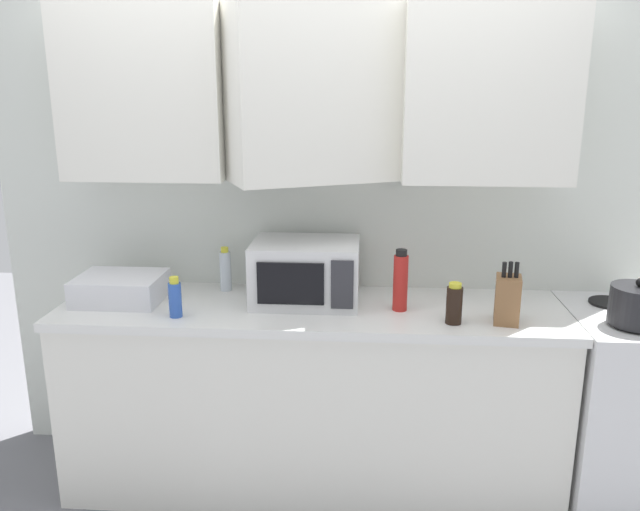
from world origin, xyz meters
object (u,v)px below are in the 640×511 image
object	(u,v)px
knife_block	(507,299)
bottle_clear_tall	(225,270)
microwave	(306,272)
dish_rack	(120,288)
bottle_blue_cleaner	(175,298)
bottle_soy_dark	(454,304)
kettle	(637,305)
bottle_red_sauce	(400,281)

from	to	relation	value
knife_block	bottle_clear_tall	world-z (taller)	knife_block
microwave	dish_rack	bearing A→B (deg)	-176.20
bottle_blue_cleaner	bottle_soy_dark	bearing A→B (deg)	0.45
kettle	dish_rack	size ratio (longest dim) A/B	0.58
bottle_clear_tall	bottle_red_sauce	bearing A→B (deg)	-14.96
bottle_red_sauce	bottle_clear_tall	bearing A→B (deg)	165.04
dish_rack	bottle_soy_dark	bearing A→B (deg)	-6.77
bottle_soy_dark	dish_rack	bearing A→B (deg)	173.23
knife_block	bottle_soy_dark	bearing A→B (deg)	-173.82
microwave	bottle_clear_tall	xyz separation A→B (m)	(-0.40, 0.13, -0.04)
kettle	dish_rack	xyz separation A→B (m)	(-2.23, 0.16, -0.03)
kettle	bottle_blue_cleaner	bearing A→B (deg)	-179.22
knife_block	bottle_clear_tall	bearing A→B (deg)	164.79
knife_block	bottle_clear_tall	xyz separation A→B (m)	(-1.26, 0.34, -0.00)
microwave	knife_block	bearing A→B (deg)	-13.70
bottle_clear_tall	bottle_blue_cleaner	world-z (taller)	bottle_clear_tall
bottle_red_sauce	bottle_blue_cleaner	distance (m)	0.97
microwave	kettle	bearing A→B (deg)	-8.92
kettle	bottle_clear_tall	bearing A→B (deg)	168.88
dish_rack	bottle_blue_cleaner	distance (m)	0.36
kettle	bottle_soy_dark	bearing A→B (deg)	-178.70
knife_block	bottle_red_sauce	xyz separation A→B (m)	(-0.44, 0.12, 0.03)
kettle	dish_rack	distance (m)	2.23
bottle_soy_dark	microwave	bearing A→B (deg)	159.95
bottle_clear_tall	bottle_soy_dark	size ratio (longest dim) A/B	1.23
dish_rack	kettle	bearing A→B (deg)	-4.11
knife_block	bottle_blue_cleaner	size ratio (longest dim) A/B	1.50
kettle	microwave	distance (m)	1.40
kettle	bottle_red_sauce	xyz separation A→B (m)	(-0.95, 0.13, 0.04)
bottle_clear_tall	bottle_red_sauce	distance (m)	0.85
kettle	bottle_blue_cleaner	distance (m)	1.91
bottle_clear_tall	kettle	bearing A→B (deg)	-11.12
dish_rack	bottle_red_sauce	distance (m)	1.27
microwave	dish_rack	size ratio (longest dim) A/B	1.26
microwave	bottle_blue_cleaner	xyz separation A→B (m)	(-0.54, -0.24, -0.06)
kettle	bottle_red_sauce	size ratio (longest dim) A/B	0.80
bottle_blue_cleaner	knife_block	bearing A→B (deg)	1.36
microwave	bottle_red_sauce	bearing A→B (deg)	-11.62
dish_rack	bottle_soy_dark	size ratio (longest dim) A/B	2.17
kettle	bottle_blue_cleaner	xyz separation A→B (m)	(-1.91, -0.03, -0.01)
microwave	bottle_clear_tall	world-z (taller)	microwave
dish_rack	bottle_blue_cleaner	size ratio (longest dim) A/B	2.14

